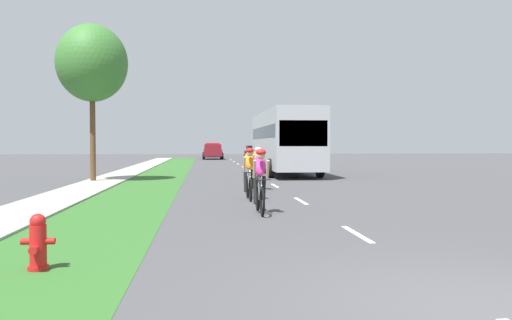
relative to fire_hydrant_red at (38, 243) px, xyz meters
The scene contains 13 objects.
ground_plane 18.56m from the fire_hydrant_red, 74.08° to the left, with size 120.00×120.00×0.00m, color #424244.
grass_verge 17.85m from the fire_hydrant_red, 90.00° to the left, with size 2.65×70.00×0.01m, color #2D6026.
sidewalk_concrete 17.99m from the fire_hydrant_red, 97.11° to the left, with size 1.80×70.00×0.10m, color #9E998E.
lane_markings_center 22.43m from the fire_hydrant_red, 76.88° to the left, with size 0.12×52.20×0.01m.
fire_hydrant_red is the anchor object (origin of this frame).
cyclist_lead 6.35m from the fire_hydrant_red, 55.59° to the left, with size 0.42×1.72×1.58m.
cyclist_trailing 9.11m from the fire_hydrant_red, 66.75° to the left, with size 0.42×1.72×1.58m.
cyclist_distant 12.24m from the fire_hydrant_red, 70.02° to the left, with size 0.42×1.72×1.58m.
bus_silver 22.93m from the fire_hydrant_red, 72.75° to the left, with size 2.78×11.60×3.48m.
sedan_black 40.77m from the fire_hydrant_red, 80.09° to the left, with size 1.98×4.30×1.52m.
pickup_maroon 49.34m from the fire_hydrant_red, 86.27° to the left, with size 2.22×5.10×1.64m.
suv_red 58.96m from the fire_hydrant_red, 86.72° to the left, with size 2.15×4.70×1.79m.
street_tree_near 17.33m from the fire_hydrant_red, 99.37° to the left, with size 3.12×3.12×7.01m.
Camera 1 is at (-2.87, -4.94, 1.70)m, focal length 35.96 mm.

